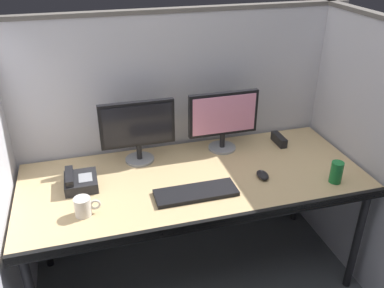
% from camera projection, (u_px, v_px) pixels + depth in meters
% --- Properties ---
extents(cubicle_partition_rear, '(2.21, 0.06, 1.57)m').
position_uv_depth(cubicle_partition_rear, '(175.00, 134.00, 2.62)').
color(cubicle_partition_rear, silver).
rests_on(cubicle_partition_rear, ground).
extents(cubicle_partition_right, '(0.06, 1.41, 1.57)m').
position_uv_depth(cubicle_partition_right, '(361.00, 154.00, 2.40)').
color(cubicle_partition_right, silver).
rests_on(cubicle_partition_right, ground).
extents(desk, '(1.90, 0.80, 0.74)m').
position_uv_depth(desk, '(195.00, 185.00, 2.28)').
color(desk, tan).
rests_on(desk, ground).
extents(monitor_left, '(0.43, 0.17, 0.37)m').
position_uv_depth(monitor_left, '(138.00, 128.00, 2.32)').
color(monitor_left, gray).
rests_on(monitor_left, desk).
extents(monitor_right, '(0.43, 0.17, 0.37)m').
position_uv_depth(monitor_right, '(223.00, 117.00, 2.45)').
color(monitor_right, gray).
rests_on(monitor_right, desk).
extents(keyboard_main, '(0.43, 0.15, 0.02)m').
position_uv_depth(keyboard_main, '(196.00, 193.00, 2.11)').
color(keyboard_main, black).
rests_on(keyboard_main, desk).
extents(computer_mouse, '(0.06, 0.10, 0.04)m').
position_uv_depth(computer_mouse, '(263.00, 175.00, 2.25)').
color(computer_mouse, black).
rests_on(computer_mouse, desk).
extents(desk_phone, '(0.17, 0.19, 0.09)m').
position_uv_depth(desk_phone, '(80.00, 181.00, 2.16)').
color(desk_phone, black).
rests_on(desk_phone, desk).
extents(coffee_mug, '(0.13, 0.08, 0.09)m').
position_uv_depth(coffee_mug, '(83.00, 207.00, 1.94)').
color(coffee_mug, silver).
rests_on(coffee_mug, desk).
extents(soda_can, '(0.07, 0.07, 0.12)m').
position_uv_depth(soda_can, '(336.00, 172.00, 2.19)').
color(soda_can, '#197233').
rests_on(soda_can, desk).
extents(red_stapler, '(0.04, 0.15, 0.06)m').
position_uv_depth(red_stapler, '(279.00, 140.00, 2.60)').
color(red_stapler, black).
rests_on(red_stapler, desk).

